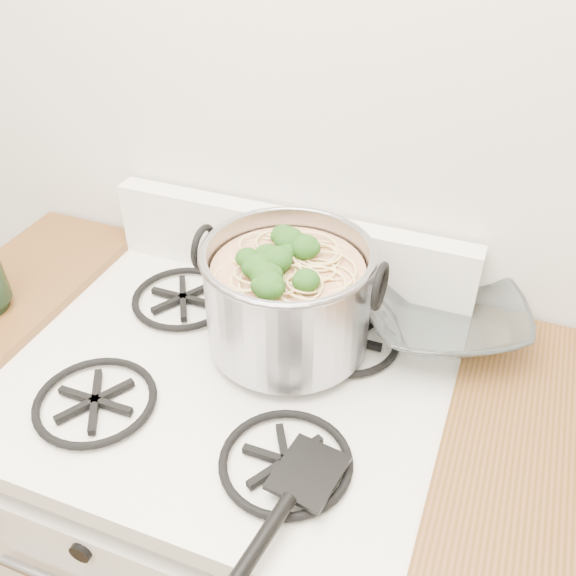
# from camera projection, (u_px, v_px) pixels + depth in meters

# --- Properties ---
(gas_range) EXTENTS (0.76, 0.66, 0.92)m
(gas_range) POSITION_uv_depth(u_px,v_px,m) (239.00, 526.00, 1.41)
(gas_range) COLOR white
(gas_range) RESTS_ON ground
(counter_left) EXTENTS (0.25, 0.65, 0.92)m
(counter_left) POSITION_uv_depth(u_px,v_px,m) (48.00, 451.00, 1.54)
(counter_left) COLOR silver
(counter_left) RESTS_ON ground
(stock_pot) EXTENTS (0.33, 0.30, 0.20)m
(stock_pot) POSITION_uv_depth(u_px,v_px,m) (288.00, 297.00, 1.11)
(stock_pot) COLOR #96979F
(stock_pot) RESTS_ON gas_range
(spatula) EXTENTS (0.33, 0.35, 0.02)m
(spatula) POSITION_uv_depth(u_px,v_px,m) (308.00, 469.00, 0.92)
(spatula) COLOR black
(spatula) RESTS_ON gas_range
(glass_bowl) EXTENTS (0.15, 0.15, 0.03)m
(glass_bowl) POSITION_uv_depth(u_px,v_px,m) (441.00, 323.00, 1.18)
(glass_bowl) COLOR white
(glass_bowl) RESTS_ON gas_range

